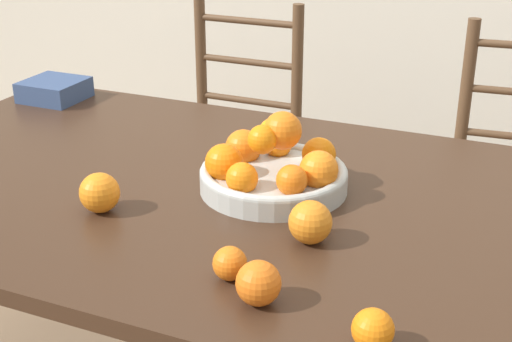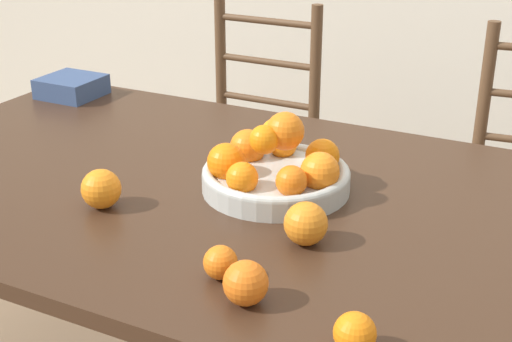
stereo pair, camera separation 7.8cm
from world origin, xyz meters
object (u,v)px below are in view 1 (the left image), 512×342
at_px(fruit_bowl, 273,168).
at_px(orange_loose_0, 100,193).
at_px(book_stack, 54,90).
at_px(orange_loose_1, 258,283).
at_px(orange_loose_3, 230,263).
at_px(orange_loose_4, 373,329).
at_px(orange_loose_2, 310,222).
at_px(chair_left, 232,149).

relative_size(fruit_bowl, orange_loose_0, 3.89).
height_order(orange_loose_0, book_stack, orange_loose_0).
xyz_separation_m(orange_loose_1, orange_loose_3, (-0.07, 0.05, -0.01)).
distance_m(orange_loose_0, orange_loose_4, 0.67).
bearing_deg(book_stack, orange_loose_0, -45.66).
relative_size(orange_loose_0, orange_loose_4, 1.30).
distance_m(fruit_bowl, orange_loose_3, 0.38).
relative_size(orange_loose_2, orange_loose_4, 1.30).
bearing_deg(fruit_bowl, chair_left, 120.83).
relative_size(fruit_bowl, chair_left, 0.34).
xyz_separation_m(fruit_bowl, orange_loose_3, (0.07, -0.37, -0.02)).
bearing_deg(fruit_bowl, orange_loose_2, -51.62).
relative_size(orange_loose_2, chair_left, 0.09).
height_order(orange_loose_1, orange_loose_4, orange_loose_1).
relative_size(fruit_bowl, orange_loose_2, 3.88).
xyz_separation_m(fruit_bowl, orange_loose_4, (0.34, -0.46, -0.02)).
bearing_deg(orange_loose_2, chair_left, 122.38).
bearing_deg(orange_loose_2, orange_loose_1, -92.22).
height_order(orange_loose_3, chair_left, chair_left).
distance_m(orange_loose_1, chair_left, 1.42).
bearing_deg(orange_loose_0, orange_loose_1, -22.65).
bearing_deg(fruit_bowl, orange_loose_4, -53.24).
bearing_deg(orange_loose_0, book_stack, 134.34).
distance_m(orange_loose_2, book_stack, 1.14).
relative_size(fruit_bowl, orange_loose_1, 4.30).
relative_size(orange_loose_3, book_stack, 0.35).
bearing_deg(chair_left, orange_loose_3, -64.15).
bearing_deg(fruit_bowl, orange_loose_0, -140.00).
relative_size(orange_loose_4, book_stack, 0.38).
xyz_separation_m(orange_loose_1, orange_loose_2, (0.01, 0.23, 0.00)).
distance_m(orange_loose_1, orange_loose_2, 0.23).
bearing_deg(orange_loose_3, orange_loose_4, -18.12).
xyz_separation_m(chair_left, book_stack, (-0.37, -0.48, 0.31)).
height_order(orange_loose_0, orange_loose_2, same).
xyz_separation_m(orange_loose_2, book_stack, (-1.01, 0.54, -0.01)).
relative_size(orange_loose_2, book_stack, 0.49).
bearing_deg(chair_left, orange_loose_2, -56.89).
relative_size(chair_left, book_stack, 5.65).
bearing_deg(orange_loose_0, orange_loose_2, 6.15).
distance_m(orange_loose_4, chair_left, 1.56).
relative_size(orange_loose_1, chair_left, 0.08).
bearing_deg(chair_left, orange_loose_4, -56.21).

